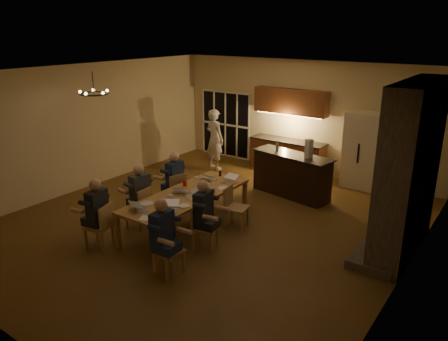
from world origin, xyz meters
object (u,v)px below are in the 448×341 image
laptop_c (180,187)px  mug_mid (208,185)px  laptop_d (192,193)px  redcup_near (156,216)px  standing_person (215,139)px  can_silver (166,203)px  person_left_near (98,213)px  mug_front (170,197)px  person_right_near (163,237)px  bar_bottle (277,145)px  chair_left_mid (138,207)px  person_left_mid (141,196)px  person_right_mid (203,215)px  dining_table (187,211)px  person_left_far (175,181)px  mug_back (196,179)px  redcup_mid (185,183)px  chair_right_near (168,250)px  chair_right_mid (205,227)px  bar_island (291,175)px  can_cola (220,173)px  chair_left_near (98,226)px  refrigerator (363,150)px  redcup_far (228,175)px  laptop_e (210,174)px  laptop_a (141,204)px  laptop_f (229,178)px  plate_left (147,203)px  chair_right_far (237,207)px  can_right (214,191)px  plate_near (184,206)px  laptop_b (170,205)px

laptop_c → mug_mid: size_ratio=3.20×
laptop_d → redcup_near: laptop_d is taller
standing_person → can_silver: (2.00, -4.27, -0.09)m
person_left_near → redcup_near: person_left_near is taller
laptop_c → mug_front: bearing=75.4°
person_right_near → can_silver: size_ratio=11.50×
bar_bottle → chair_left_mid: bearing=-108.9°
person_left_mid → person_right_mid: same height
person_left_mid → laptop_c: 0.86m
dining_table → person_left_far: bearing=145.2°
mug_front → standing_person: bearing=115.0°
person_right_mid → laptop_d: person_right_mid is taller
person_left_mid → mug_front: 0.76m
mug_back → redcup_mid: 0.40m
chair_right_near → chair_right_mid: 1.06m
bar_island → can_cola: size_ratio=17.39×
chair_left_mid → chair_left_near: bearing=-3.5°
refrigerator → redcup_far: refrigerator is taller
person_left_far → mug_mid: (0.98, -0.03, 0.11)m
laptop_d → laptop_e: bearing=133.9°
chair_right_near → redcup_far: (-0.80, 2.93, 0.37)m
laptop_a → can_cola: bearing=-59.6°
mug_back → can_cola: can_cola is taller
chair_left_mid → person_right_mid: (1.70, 0.07, 0.24)m
bar_island → person_right_near: size_ratio=1.51×
redcup_near → can_cola: (-0.48, 2.63, 0.00)m
laptop_c → laptop_f: 1.16m
person_left_mid → laptop_f: (1.15, 1.59, 0.17)m
person_left_far → redcup_far: size_ratio=11.50×
plate_left → chair_right_far: bearing=52.5°
refrigerator → laptop_d: size_ratio=6.25×
person_right_mid → chair_right_mid: bearing=-104.0°
bar_island → can_right: (-0.47, -2.61, 0.27)m
laptop_a → redcup_near: size_ratio=2.67×
person_left_far → redcup_far: person_left_far is taller
chair_left_mid → plate_near: size_ratio=3.96×
person_left_mid → plate_left: (0.53, -0.35, 0.07)m
plate_left → bar_island: bearing=72.1°
person_right_mid → can_silver: size_ratio=11.50×
mug_front → chair_right_far: bearing=48.0°
refrigerator → person_left_far: refrigerator is taller
person_left_mid → laptop_e: 1.68m
chair_left_near → laptop_c: laptop_c is taller
can_cola → dining_table: bearing=-84.7°
person_left_near → laptop_b: (1.15, 0.78, 0.17)m
chair_right_near → laptop_b: bearing=50.3°
chair_right_far → person_right_mid: (0.00, -1.14, 0.24)m
refrigerator → chair_left_mid: (-2.98, -5.16, -0.55)m
person_left_near → person_right_mid: same height
person_left_near → laptop_e: size_ratio=4.31×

